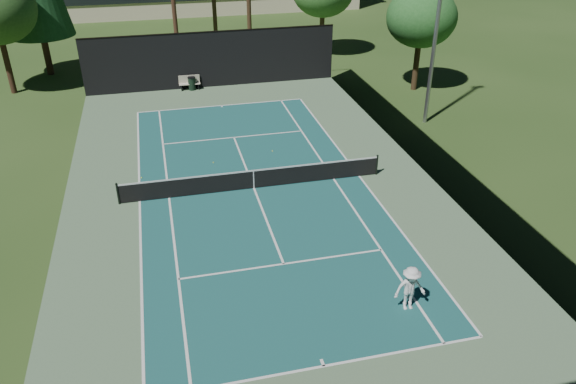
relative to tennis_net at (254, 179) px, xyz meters
The scene contains 14 objects.
ground 0.56m from the tennis_net, ahead, with size 160.00×160.00×0.00m, color #2B471A.
apron_slab 0.55m from the tennis_net, ahead, with size 18.00×32.00×0.01m, color #587954.
court_surface 0.55m from the tennis_net, ahead, with size 10.97×23.77×0.01m, color #1A5654.
court_lines 0.54m from the tennis_net, ahead, with size 11.07×23.87×0.01m.
tennis_net is the anchor object (origin of this frame).
fence 1.45m from the tennis_net, 90.00° to the left, with size 18.04×32.05×4.03m.
player 10.62m from the tennis_net, 69.67° to the right, with size 1.13×0.65×1.75m, color white.
tennis_ball_b 3.72m from the tennis_net, 115.65° to the left, with size 0.07×0.07×0.07m, color #E2F437.
tennis_ball_c 4.39m from the tennis_net, 65.69° to the left, with size 0.07×0.07×0.07m, color #CEDB31.
tennis_ball_d 5.90m from the tennis_net, 155.88° to the left, with size 0.07×0.07×0.07m, color #D1F337.
park_bench 15.88m from the tennis_net, 96.36° to the left, with size 1.50×0.45×1.02m.
trash_bin 15.72m from the tennis_net, 95.84° to the left, with size 0.56×0.56×0.95m.
decid_tree_b 18.99m from the tennis_net, 40.60° to the left, with size 4.80×4.80×7.14m.
light_pole 14.66m from the tennis_net, 26.57° to the left, with size 0.90×0.25×12.22m.
Camera 1 is at (-4.06, -23.89, 13.30)m, focal length 35.00 mm.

